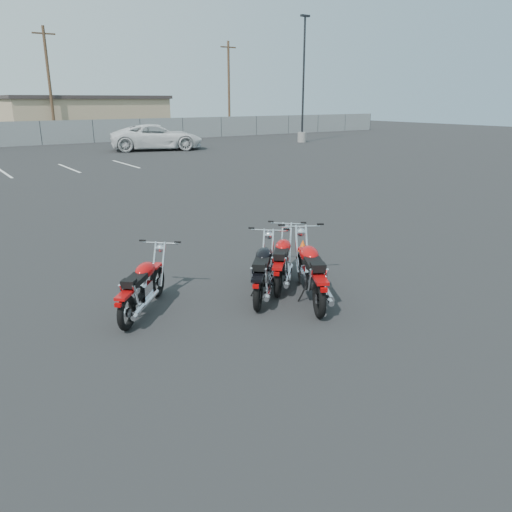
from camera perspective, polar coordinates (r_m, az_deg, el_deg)
ground at (r=8.67m, az=1.17°, el=-5.31°), size 120.00×120.00×0.00m
motorcycle_front_red at (r=8.33m, az=-12.82°, el=-3.47°), size 1.63×1.68×0.97m
motorcycle_second_black at (r=8.82m, az=0.84°, el=-1.73°), size 1.66×1.77×1.00m
motorcycle_third_red at (r=9.40m, az=3.05°, el=-0.57°), size 1.66×1.73×0.99m
motorcycle_rear_red at (r=8.68m, az=6.34°, el=-1.84°), size 1.51×2.14×1.10m
training_cone_near at (r=11.57m, az=5.37°, el=1.21°), size 0.22×0.22×0.27m
light_pole_east at (r=41.98m, az=5.35°, el=16.13°), size 0.80×0.70×9.52m
tan_building_east at (r=52.59m, az=-19.08°, el=14.93°), size 14.40×9.40×3.70m
utility_pole_c at (r=46.73m, az=-22.55°, el=17.85°), size 1.80×0.24×9.00m
utility_pole_d at (r=54.63m, az=-3.12°, el=18.84°), size 1.80×0.24×9.00m
white_van at (r=35.95m, az=-11.30°, el=13.98°), size 5.05×7.75×2.74m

